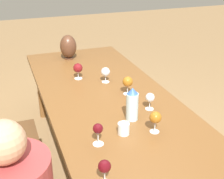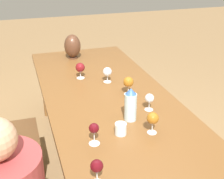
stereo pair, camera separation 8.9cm
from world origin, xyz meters
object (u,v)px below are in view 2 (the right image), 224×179
(water_tumbler, at_px, (121,129))
(wine_glass_1, at_px, (80,68))
(wine_glass_4, at_px, (149,99))
(wine_glass_5, at_px, (128,82))
(wine_glass_7, at_px, (153,119))
(water_bottle, at_px, (130,105))
(wine_glass_6, at_px, (97,167))
(wine_glass_2, at_px, (107,72))
(wine_glass_0, at_px, (94,129))
(vase, at_px, (72,46))

(water_tumbler, bearing_deg, wine_glass_1, 2.40)
(water_tumbler, relative_size, wine_glass_4, 0.60)
(water_tumbler, height_order, wine_glass_5, wine_glass_5)
(wine_glass_4, distance_m, wine_glass_7, 0.31)
(water_bottle, relative_size, wine_glass_4, 1.85)
(water_tumbler, xyz_separation_m, wine_glass_6, (-0.39, 0.26, 0.06))
(wine_glass_1, bearing_deg, wine_glass_2, -127.32)
(wine_glass_1, height_order, wine_glass_6, wine_glass_1)
(wine_glass_0, bearing_deg, water_bottle, -56.21)
(vase, height_order, wine_glass_2, vase)
(wine_glass_2, xyz_separation_m, wine_glass_6, (-1.22, 0.42, 0.01))
(water_tumbler, distance_m, wine_glass_1, 0.99)
(wine_glass_0, height_order, wine_glass_2, wine_glass_0)
(wine_glass_1, distance_m, wine_glass_5, 0.53)
(water_bottle, bearing_deg, wine_glass_1, 11.09)
(wine_glass_6, bearing_deg, vase, -7.68)
(wine_glass_5, bearing_deg, wine_glass_4, -169.93)
(water_tumbler, height_order, wine_glass_2, wine_glass_2)
(wine_glass_1, height_order, wine_glass_4, wine_glass_1)
(water_bottle, relative_size, vase, 0.92)
(wine_glass_6, bearing_deg, wine_glass_5, -28.81)
(wine_glass_0, bearing_deg, wine_glass_6, 167.62)
(water_bottle, height_order, wine_glass_4, water_bottle)
(water_tumbler, xyz_separation_m, vase, (1.55, -0.00, 0.10))
(wine_glass_6, bearing_deg, wine_glass_7, -52.80)
(wine_glass_2, relative_size, wine_glass_5, 0.90)
(vase, xyz_separation_m, wine_glass_1, (-0.56, 0.04, -0.03))
(wine_glass_0, bearing_deg, wine_glass_7, -88.92)
(vase, relative_size, wine_glass_0, 1.83)
(vase, distance_m, wine_glass_5, 1.04)
(wine_glass_1, relative_size, wine_glass_2, 1.07)
(water_tumbler, xyz_separation_m, wine_glass_0, (-0.05, 0.19, 0.06))
(vase, bearing_deg, wine_glass_1, 175.65)
(wine_glass_2, bearing_deg, wine_glass_4, -166.79)
(water_bottle, xyz_separation_m, wine_glass_0, (-0.21, 0.31, -0.01))
(wine_glass_5, height_order, wine_glass_6, wine_glass_5)
(water_tumbler, distance_m, wine_glass_4, 0.39)
(wine_glass_4, bearing_deg, vase, 12.91)
(vase, height_order, wine_glass_0, vase)
(wine_glass_1, relative_size, wine_glass_7, 0.99)
(water_bottle, relative_size, wine_glass_5, 1.57)
(wine_glass_6, bearing_deg, wine_glass_2, -19.17)
(water_bottle, bearing_deg, wine_glass_4, -63.36)
(wine_glass_1, bearing_deg, wine_glass_4, -155.21)
(water_tumbler, bearing_deg, wine_glass_6, 146.38)
(water_bottle, bearing_deg, wine_glass_2, -3.56)
(wine_glass_4, distance_m, wine_glass_6, 0.85)
(wine_glass_5, bearing_deg, water_bottle, 161.55)
(water_bottle, relative_size, wine_glass_6, 1.69)
(water_tumbler, distance_m, wine_glass_2, 0.85)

